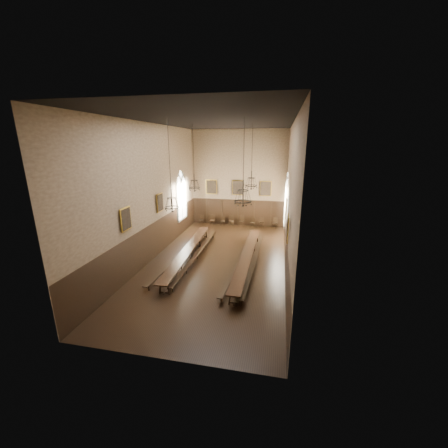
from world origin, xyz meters
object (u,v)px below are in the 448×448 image
(chair_1, at_px, (212,222))
(chandelier_front_left, at_px, (172,202))
(bench_right_inner, at_px, (239,260))
(chandelier_front_right, at_px, (243,196))
(chair_7, at_px, (275,225))
(chandelier_back_left, at_px, (194,184))
(chair_0, at_px, (201,221))
(chair_5, at_px, (253,224))
(chair_2, at_px, (223,223))
(chair_3, at_px, (231,223))
(bench_right_outer, at_px, (254,261))
(bench_left_inner, at_px, (197,255))
(bench_left_outer, at_px, (182,255))
(table_right, at_px, (247,260))
(chandelier_back_right, at_px, (251,182))
(table_left, at_px, (189,254))
(chair_6, at_px, (262,224))
(chair_4, at_px, (241,223))

(chair_1, distance_m, chandelier_front_left, 12.14)
(bench_right_inner, bearing_deg, chandelier_front_right, -78.55)
(chair_7, bearing_deg, chandelier_front_right, -86.33)
(chandelier_back_left, bearing_deg, bench_right_inner, -30.93)
(chair_0, relative_size, chair_5, 0.99)
(chair_2, bearing_deg, chandelier_front_right, -72.68)
(chair_3, distance_m, chandelier_back_left, 8.15)
(chair_7, bearing_deg, bench_right_outer, -84.98)
(chair_7, distance_m, chandelier_front_right, 11.95)
(chair_7, bearing_deg, chair_0, -167.23)
(bench_right_inner, distance_m, chandelier_front_right, 5.17)
(bench_left_inner, relative_size, chandelier_back_left, 2.18)
(bench_left_outer, height_order, chair_7, chair_7)
(bench_right_outer, bearing_deg, table_right, -167.76)
(bench_right_outer, bearing_deg, chandelier_back_left, 154.70)
(chair_0, relative_size, chair_2, 0.98)
(chair_0, height_order, chandelier_front_left, chandelier_front_left)
(bench_right_outer, bearing_deg, chair_0, 125.07)
(table_right, xyz_separation_m, bench_right_inner, (-0.51, 0.09, -0.12))
(bench_left_outer, distance_m, chair_0, 8.58)
(bench_left_outer, bearing_deg, bench_right_outer, -1.58)
(chandelier_back_right, bearing_deg, bench_left_inner, -143.04)
(table_left, bearing_deg, chair_2, 85.91)
(bench_right_inner, relative_size, bench_right_outer, 0.99)
(chair_6, distance_m, chair_7, 1.21)
(table_right, bearing_deg, bench_right_inner, 169.65)
(bench_right_inner, bearing_deg, bench_left_inner, 175.10)
(chandelier_back_right, distance_m, chandelier_front_left, 6.63)
(chandelier_back_right, bearing_deg, chair_4, 103.73)
(chair_7, xyz_separation_m, chandelier_back_right, (-1.71, -5.95, 4.83))
(table_right, distance_m, chair_0, 10.40)
(bench_left_inner, bearing_deg, chandelier_back_left, 109.26)
(bench_right_outer, relative_size, chair_6, 10.58)
(bench_left_inner, distance_m, chair_3, 8.50)
(bench_right_outer, xyz_separation_m, chandelier_front_left, (-4.42, -2.64, 4.34))
(bench_right_outer, distance_m, chandelier_front_right, 5.18)
(chair_3, bearing_deg, bench_right_inner, -78.53)
(chair_4, height_order, chandelier_front_left, chandelier_front_left)
(bench_left_outer, xyz_separation_m, chair_3, (1.96, 8.56, 0.03))
(table_left, relative_size, chair_7, 10.29)
(chair_3, height_order, chandelier_back_left, chandelier_back_left)
(chair_2, distance_m, chair_4, 1.85)
(table_right, height_order, chair_3, chair_3)
(bench_right_outer, relative_size, chair_5, 11.32)
(chair_2, relative_size, chandelier_back_right, 0.21)
(bench_left_inner, relative_size, chair_3, 9.60)
(bench_right_outer, xyz_separation_m, chair_7, (1.10, 8.72, 0.01))
(chair_5, bearing_deg, chair_3, -165.12)
(bench_left_inner, bearing_deg, chair_5, 70.49)
(bench_right_inner, bearing_deg, chandelier_back_left, 149.07)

